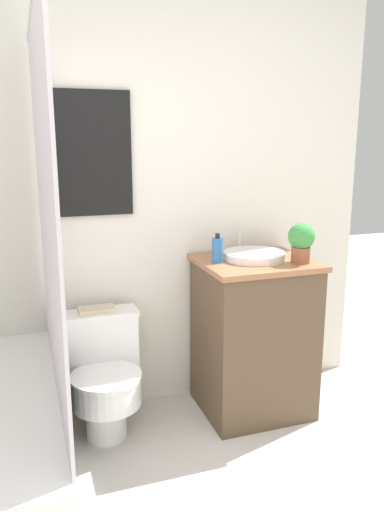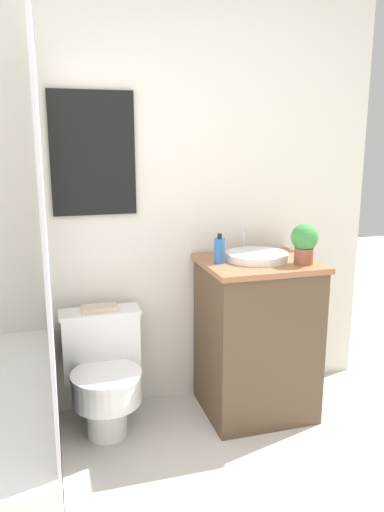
# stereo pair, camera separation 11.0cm
# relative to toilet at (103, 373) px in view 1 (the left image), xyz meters

# --- Properties ---
(wall_back) EXTENTS (3.02, 0.07, 2.50)m
(wall_back) POSITION_rel_toilet_xyz_m (0.14, 0.27, 0.92)
(wall_back) COLOR silver
(wall_back) RESTS_ON ground_plane
(toilet) EXTENTS (0.43, 0.49, 0.63)m
(toilet) POSITION_rel_toilet_xyz_m (0.00, 0.00, 0.00)
(toilet) COLOR white
(toilet) RESTS_ON ground_plane
(vanity) EXTENTS (0.61, 0.54, 0.88)m
(vanity) POSITION_rel_toilet_xyz_m (0.84, -0.04, 0.11)
(vanity) COLOR brown
(vanity) RESTS_ON ground_plane
(sink) EXTENTS (0.34, 0.38, 0.13)m
(sink) POSITION_rel_toilet_xyz_m (0.84, -0.02, 0.57)
(sink) COLOR white
(sink) RESTS_ON vanity
(soap_bottle) EXTENTS (0.06, 0.06, 0.16)m
(soap_bottle) POSITION_rel_toilet_xyz_m (0.62, -0.03, 0.62)
(soap_bottle) COLOR #2D6BB2
(soap_bottle) RESTS_ON vanity
(potted_plant) EXTENTS (0.14, 0.14, 0.21)m
(potted_plant) POSITION_rel_toilet_xyz_m (1.04, -0.18, 0.67)
(potted_plant) COLOR brown
(potted_plant) RESTS_ON vanity
(book_on_tank) EXTENTS (0.19, 0.11, 0.02)m
(book_on_tank) POSITION_rel_toilet_xyz_m (0.00, 0.11, 0.31)
(book_on_tank) COLOR beige
(book_on_tank) RESTS_ON toilet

